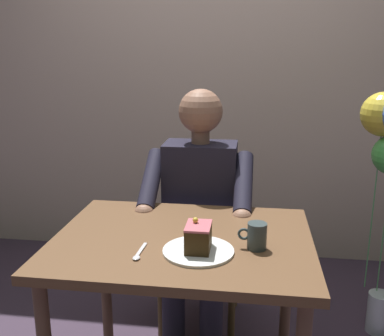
# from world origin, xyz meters

# --- Properties ---
(cafe_rear_panel) EXTENTS (6.40, 0.12, 3.00)m
(cafe_rear_panel) POSITION_xyz_m (0.00, -1.55, 1.50)
(cafe_rear_panel) COLOR beige
(cafe_rear_panel) RESTS_ON ground
(dining_table) EXTENTS (0.99, 0.76, 0.76)m
(dining_table) POSITION_xyz_m (0.00, 0.00, 0.66)
(dining_table) COLOR brown
(dining_table) RESTS_ON ground
(chair) EXTENTS (0.42, 0.42, 0.90)m
(chair) POSITION_xyz_m (0.00, -0.67, 0.49)
(chair) COLOR brown
(chair) RESTS_ON ground
(seated_person) EXTENTS (0.53, 0.58, 1.28)m
(seated_person) POSITION_xyz_m (-0.00, -0.50, 0.67)
(seated_person) COLOR #201D2E
(seated_person) RESTS_ON ground
(dessert_plate) EXTENTS (0.26, 0.26, 0.01)m
(dessert_plate) POSITION_xyz_m (-0.08, 0.12, 0.76)
(dessert_plate) COLOR white
(dessert_plate) RESTS_ON dining_table
(cake_slice) EXTENTS (0.09, 0.12, 0.11)m
(cake_slice) POSITION_xyz_m (-0.08, 0.12, 0.81)
(cake_slice) COLOR #36240E
(cake_slice) RESTS_ON dessert_plate
(coffee_cup) EXTENTS (0.11, 0.07, 0.10)m
(coffee_cup) POSITION_xyz_m (-0.28, 0.06, 0.81)
(coffee_cup) COLOR #344243
(coffee_cup) RESTS_ON dining_table
(dessert_spoon) EXTENTS (0.03, 0.14, 0.01)m
(dessert_spoon) POSITION_xyz_m (0.13, 0.18, 0.76)
(dessert_spoon) COLOR silver
(dessert_spoon) RESTS_ON dining_table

